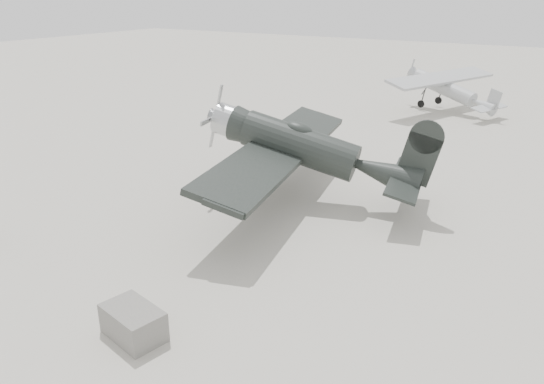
# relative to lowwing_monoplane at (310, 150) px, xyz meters

# --- Properties ---
(ground) EXTENTS (160.00, 160.00, 0.00)m
(ground) POSITION_rel_lowwing_monoplane_xyz_m (0.35, -4.70, -2.34)
(ground) COLOR gray
(ground) RESTS_ON ground
(lowwing_monoplane) EXTENTS (9.93, 13.77, 4.42)m
(lowwing_monoplane) POSITION_rel_lowwing_monoplane_xyz_m (0.00, 0.00, 0.00)
(lowwing_monoplane) COLOR black
(lowwing_monoplane) RESTS_ON ground
(highwing_monoplane) EXTENTS (7.91, 10.87, 3.12)m
(highwing_monoplane) POSITION_rel_lowwing_monoplane_xyz_m (0.43, 21.29, -0.38)
(highwing_monoplane) COLOR #AEB2B4
(highwing_monoplane) RESTS_ON ground
(equipment_block) EXTENTS (1.91, 1.42, 0.86)m
(equipment_block) POSITION_rel_lowwing_monoplane_xyz_m (0.54, -11.09, -1.91)
(equipment_block) COLOR slate
(equipment_block) RESTS_ON ground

